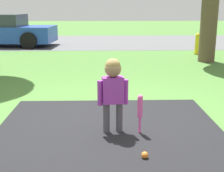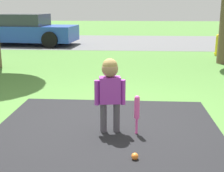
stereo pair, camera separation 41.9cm
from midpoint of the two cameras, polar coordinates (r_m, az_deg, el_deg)
ground_plane at (r=4.68m, az=-3.45°, el=-6.33°), size 60.00×60.00×0.00m
street_strip at (r=14.78m, az=-2.29°, el=8.11°), size 40.00×6.00×0.01m
child at (r=4.07m, az=-2.78°, el=0.12°), size 0.41×0.22×1.01m
baseball_bat at (r=4.11m, az=2.25°, el=-4.19°), size 0.07×0.07×0.54m
sports_ball at (r=3.57m, az=2.60°, el=-12.58°), size 0.08×0.08×0.08m
fire_hydrant at (r=11.21m, az=14.31°, el=7.43°), size 0.23×0.20×0.74m
parked_car at (r=13.96m, az=-19.98°, el=9.43°), size 4.16×2.18×1.30m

